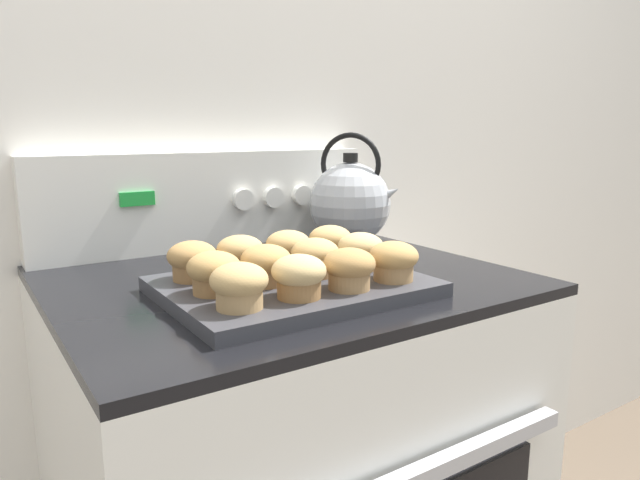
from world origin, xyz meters
name	(u,v)px	position (x,y,z in m)	size (l,w,h in m)	color
wall_back	(199,113)	(0.00, 0.69, 1.20)	(8.00, 0.05, 2.40)	white
control_panel	(213,200)	(0.00, 0.64, 1.02)	(0.74, 0.07, 0.20)	white
muffin_pan	(293,287)	(-0.04, 0.23, 0.93)	(0.39, 0.30, 0.02)	#38383D
muffin_r0_c0	(239,285)	(-0.17, 0.15, 0.97)	(0.08, 0.08, 0.06)	tan
muffin_r0_c1	(299,276)	(-0.08, 0.15, 0.97)	(0.08, 0.08, 0.06)	olive
muffin_r0_c2	(351,268)	(0.00, 0.14, 0.97)	(0.08, 0.08, 0.06)	#A37A4C
muffin_r0_c3	(394,260)	(0.09, 0.15, 0.97)	(0.08, 0.08, 0.06)	#A37A4C
muffin_r1_c0	(214,272)	(-0.17, 0.23, 0.97)	(0.08, 0.08, 0.06)	olive
muffin_r1_c1	(266,264)	(-0.09, 0.23, 0.97)	(0.08, 0.08, 0.06)	#A37A4C
muffin_r1_c2	(316,256)	(0.00, 0.23, 0.97)	(0.08, 0.08, 0.06)	#A37A4C
muffin_r1_c3	(361,250)	(0.09, 0.23, 0.97)	(0.08, 0.08, 0.06)	tan
muffin_r2_c0	(192,260)	(-0.17, 0.32, 0.97)	(0.08, 0.08, 0.06)	olive
muffin_r2_c1	(240,253)	(-0.09, 0.32, 0.97)	(0.08, 0.08, 0.06)	olive
muffin_r2_c2	(289,247)	(0.00, 0.32, 0.97)	(0.08, 0.08, 0.06)	tan
muffin_r2_c3	(330,242)	(0.09, 0.32, 0.97)	(0.08, 0.08, 0.06)	tan
tea_kettle	(351,202)	(0.27, 0.50, 1.01)	(0.18, 0.20, 0.24)	#ADAFB5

